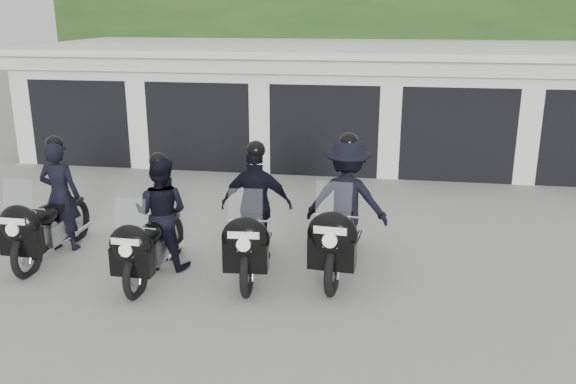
% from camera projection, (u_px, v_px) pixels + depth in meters
% --- Properties ---
extents(ground, '(80.00, 80.00, 0.00)m').
position_uv_depth(ground, '(286.00, 265.00, 9.66)').
color(ground, gray).
rests_on(ground, ground).
extents(garage_block, '(16.40, 6.80, 2.96)m').
position_uv_depth(garage_block, '(334.00, 102.00, 16.86)').
color(garage_block, white).
rests_on(garage_block, ground).
extents(background_vegetation, '(20.00, 3.90, 5.80)m').
position_uv_depth(background_vegetation, '(358.00, 43.00, 21.01)').
color(background_vegetation, '#1B3B15').
rests_on(background_vegetation, ground).
extents(police_bike_a, '(0.69, 2.30, 2.00)m').
position_uv_depth(police_bike_a, '(51.00, 210.00, 9.81)').
color(police_bike_a, black).
rests_on(police_bike_a, ground).
extents(police_bike_b, '(0.87, 2.18, 1.90)m').
position_uv_depth(police_bike_b, '(157.00, 222.00, 9.20)').
color(police_bike_b, black).
rests_on(police_bike_b, ground).
extents(police_bike_c, '(1.16, 2.35, 2.04)m').
position_uv_depth(police_bike_c, '(255.00, 215.00, 9.35)').
color(police_bike_c, black).
rests_on(police_bike_c, ground).
extents(police_bike_d, '(1.35, 2.48, 2.16)m').
position_uv_depth(police_bike_d, '(345.00, 210.00, 9.40)').
color(police_bike_d, black).
rests_on(police_bike_d, ground).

